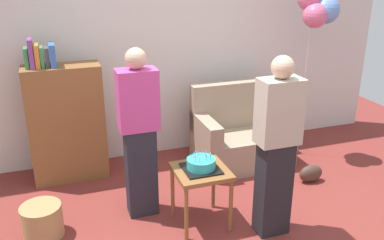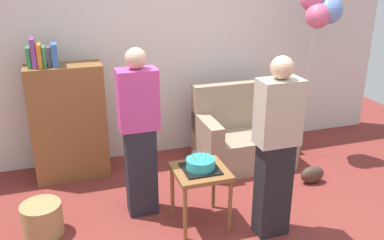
{
  "view_description": "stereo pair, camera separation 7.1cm",
  "coord_description": "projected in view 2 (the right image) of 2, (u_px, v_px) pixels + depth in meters",
  "views": [
    {
      "loc": [
        -1.3,
        -2.83,
        2.32
      ],
      "look_at": [
        -0.13,
        0.57,
        0.95
      ],
      "focal_mm": 39.14,
      "sensor_mm": 36.0,
      "label": 1
    },
    {
      "loc": [
        -1.24,
        -2.85,
        2.32
      ],
      "look_at": [
        -0.13,
        0.57,
        0.95
      ],
      "focal_mm": 39.14,
      "sensor_mm": 36.0,
      "label": 2
    }
  ],
  "objects": [
    {
      "name": "handbag",
      "position": [
        312.0,
        175.0,
        4.65
      ],
      "size": [
        0.28,
        0.14,
        0.2
      ],
      "primitive_type": "ellipsoid",
      "color": "#473328",
      "rests_on": "ground_plane"
    },
    {
      "name": "couch",
      "position": [
        242.0,
        136.0,
        5.04
      ],
      "size": [
        1.1,
        0.7,
        0.96
      ],
      "color": "gray",
      "rests_on": "ground_plane"
    },
    {
      "name": "bookshelf",
      "position": [
        68.0,
        121.0,
        4.6
      ],
      "size": [
        0.8,
        0.36,
        1.6
      ],
      "color": "brown",
      "rests_on": "ground_plane"
    },
    {
      "name": "wall_back",
      "position": [
        165.0,
        47.0,
        5.06
      ],
      "size": [
        6.0,
        0.1,
        2.7
      ],
      "primitive_type": "cube",
      "color": "silver",
      "rests_on": "ground_plane"
    },
    {
      "name": "wicker_basket",
      "position": [
        42.0,
        219.0,
        3.76
      ],
      "size": [
        0.36,
        0.36,
        0.3
      ],
      "primitive_type": "cylinder",
      "color": "#A88451",
      "rests_on": "ground_plane"
    },
    {
      "name": "ground_plane",
      "position": [
        226.0,
        240.0,
        3.72
      ],
      "size": [
        8.0,
        8.0,
        0.0
      ],
      "primitive_type": "plane",
      "color": "maroon"
    },
    {
      "name": "birthday_cake",
      "position": [
        201.0,
        164.0,
        3.75
      ],
      "size": [
        0.32,
        0.32,
        0.17
      ],
      "color": "black",
      "rests_on": "side_table"
    },
    {
      "name": "person_holding_cake",
      "position": [
        276.0,
        149.0,
        3.54
      ],
      "size": [
        0.36,
        0.22,
        1.63
      ],
      "rotation": [
        0.0,
        0.0,
        2.9
      ],
      "color": "black",
      "rests_on": "ground_plane"
    },
    {
      "name": "side_table",
      "position": [
        200.0,
        178.0,
        3.8
      ],
      "size": [
        0.48,
        0.48,
        0.56
      ],
      "color": "brown",
      "rests_on": "ground_plane"
    },
    {
      "name": "person_blowing_candles",
      "position": [
        139.0,
        133.0,
        3.86
      ],
      "size": [
        0.36,
        0.22,
        1.63
      ],
      "rotation": [
        0.0,
        0.0,
        0.05
      ],
      "color": "#23232D",
      "rests_on": "ground_plane"
    },
    {
      "name": "balloon_bunch",
      "position": [
        320.0,
        5.0,
        4.7
      ],
      "size": [
        0.45,
        0.43,
        2.09
      ],
      "color": "silver",
      "rests_on": "ground_plane"
    }
  ]
}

